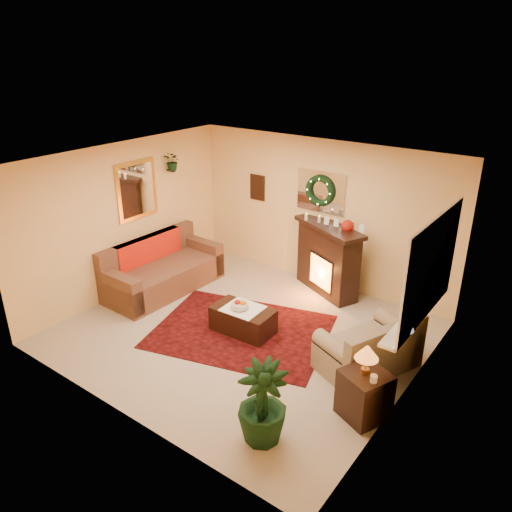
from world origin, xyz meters
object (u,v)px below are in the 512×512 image
Objects in this scene: sofa at (164,267)px; coffee_table at (243,319)px; fireplace at (328,262)px; side_table_round at (341,279)px; loveseat at (369,340)px; end_table_square at (364,397)px.

sofa is 2.29× the size of coffee_table.
fireplace is at bearing 37.08° from sofa.
side_table_round is 0.68× the size of coffee_table.
sofa is 3.37× the size of side_table_round.
fireplace reaches higher than side_table_round.
fireplace is 0.96× the size of loveseat.
sofa reaches higher than side_table_round.
side_table_round is at bearing 16.59° from fireplace.
loveseat is 1.93m from coffee_table.
fireplace is 2.01× the size of side_table_round.
fireplace is at bearing 126.66° from end_table_square.
sofa is at bearing -148.62° from side_table_round.
end_table_square is at bearing -45.29° from loveseat.
side_table_round is at bearing 68.09° from coffee_table.
fireplace reaches higher than loveseat.
coffee_table is at bearing -75.66° from fireplace.
end_table_square is (1.92, -2.58, -0.28)m from fireplace.
sofa is 1.68× the size of fireplace.
loveseat is at bearing 6.20° from coffee_table.
fireplace is 2.26m from loveseat.
fireplace is 1.37× the size of coffee_table.
side_table_round is at bearing 122.46° from end_table_square.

